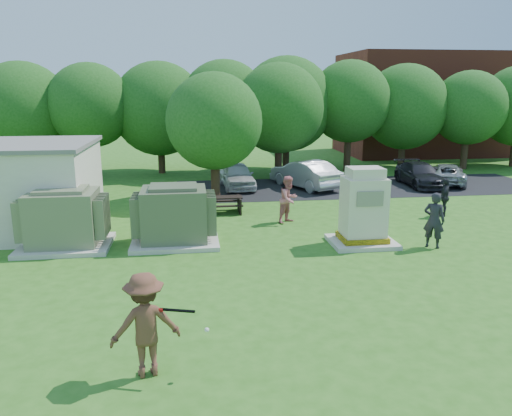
{
  "coord_description": "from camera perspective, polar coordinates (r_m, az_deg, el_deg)",
  "views": [
    {
      "loc": [
        -2.2,
        -12.51,
        5.34
      ],
      "look_at": [
        0.0,
        4.0,
        1.3
      ],
      "focal_mm": 35.0,
      "sensor_mm": 36.0,
      "label": 1
    }
  ],
  "objects": [
    {
      "name": "ground",
      "position": [
        13.78,
        2.22,
        -9.18
      ],
      "size": [
        120.0,
        120.0,
        0.0
      ],
      "primitive_type": "plane",
      "color": "#2D6619",
      "rests_on": "ground"
    },
    {
      "name": "car_silver_b",
      "position": [
        30.3,
        20.94,
        3.67
      ],
      "size": [
        3.42,
        4.52,
        1.14
      ],
      "primitive_type": "imported",
      "rotation": [
        0.0,
        0.0,
        2.72
      ],
      "color": "#A3A3A8",
      "rests_on": "ground"
    },
    {
      "name": "tree_row",
      "position": [
        31.29,
        -0.33,
        11.46
      ],
      "size": [
        41.3,
        13.3,
        7.3
      ],
      "color": "#47301E",
      "rests_on": "ground"
    },
    {
      "name": "transformer_right",
      "position": [
        17.57,
        -9.31,
        -0.95
      ],
      "size": [
        3.0,
        2.4,
        2.07
      ],
      "color": "beige",
      "rests_on": "ground"
    },
    {
      "name": "car_white",
      "position": [
        27.12,
        -2.18,
        3.74
      ],
      "size": [
        1.86,
        4.11,
        1.37
      ],
      "primitive_type": "imported",
      "rotation": [
        0.0,
        0.0,
        0.06
      ],
      "color": "silver",
      "rests_on": "ground"
    },
    {
      "name": "generator_cabinet",
      "position": [
        17.57,
        12.18,
        -0.36
      ],
      "size": [
        2.22,
        1.82,
        2.71
      ],
      "color": "beige",
      "rests_on": "ground"
    },
    {
      "name": "parking_strip",
      "position": [
        28.1,
        11.69,
        2.4
      ],
      "size": [
        20.0,
        6.0,
        0.01
      ],
      "primitive_type": "cube",
      "color": "#232326",
      "rests_on": "ground"
    },
    {
      "name": "batter",
      "position": [
        9.79,
        -12.54,
        -12.89
      ],
      "size": [
        1.45,
        1.03,
        2.04
      ],
      "primitive_type": "imported",
      "rotation": [
        0.0,
        0.0,
        3.36
      ],
      "color": "brown",
      "rests_on": "ground"
    },
    {
      "name": "person_by_generator",
      "position": [
        17.92,
        19.68,
        -1.32
      ],
      "size": [
        0.84,
        0.79,
        1.92
      ],
      "primitive_type": "imported",
      "rotation": [
        0.0,
        0.0,
        2.5
      ],
      "color": "black",
      "rests_on": "ground"
    },
    {
      "name": "person_walking_right",
      "position": [
        22.58,
        20.76,
        1.16
      ],
      "size": [
        0.81,
        1.02,
        1.62
      ],
      "primitive_type": "imported",
      "rotation": [
        0.0,
        0.0,
        4.2
      ],
      "color": "#24242A",
      "rests_on": "ground"
    },
    {
      "name": "transformer_left",
      "position": [
        18.08,
        -21.1,
        -1.29
      ],
      "size": [
        3.0,
        2.4,
        2.07
      ],
      "color": "beige",
      "rests_on": "ground"
    },
    {
      "name": "car_dark",
      "position": [
        29.21,
        18.23,
        3.66
      ],
      "size": [
        1.96,
        4.42,
        1.26
      ],
      "primitive_type": "imported",
      "rotation": [
        0.0,
        0.0,
        -0.04
      ],
      "color": "black",
      "rests_on": "ground"
    },
    {
      "name": "car_silver_a",
      "position": [
        27.29,
        5.61,
        3.89
      ],
      "size": [
        3.37,
        4.83,
        1.51
      ],
      "primitive_type": "imported",
      "rotation": [
        0.0,
        0.0,
        3.58
      ],
      "color": "silver",
      "rests_on": "ground"
    },
    {
      "name": "picnic_table",
      "position": [
        21.76,
        -3.81,
        0.61
      ],
      "size": [
        1.67,
        1.25,
        0.71
      ],
      "color": "black",
      "rests_on": "ground"
    },
    {
      "name": "brick_building",
      "position": [
        44.39,
        19.88,
        11.11
      ],
      "size": [
        15.0,
        8.0,
        8.0
      ],
      "primitive_type": "cube",
      "color": "maroon",
      "rests_on": "ground"
    },
    {
      "name": "person_at_picnic",
      "position": [
        20.09,
        3.76,
        0.99
      ],
      "size": [
        1.17,
        1.15,
        1.91
      ],
      "primitive_type": "imported",
      "rotation": [
        0.0,
        0.0,
        0.69
      ],
      "color": "#C7696E",
      "rests_on": "ground"
    },
    {
      "name": "batting_equipment",
      "position": [
        9.54,
        -9.22,
        -11.81
      ],
      "size": [
        1.08,
        0.3,
        0.49
      ],
      "color": "black",
      "rests_on": "ground"
    }
  ]
}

